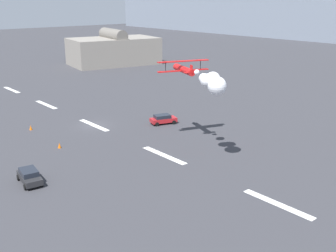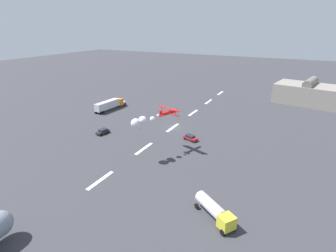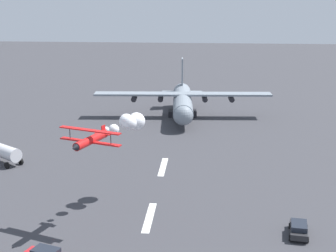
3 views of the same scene
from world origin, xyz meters
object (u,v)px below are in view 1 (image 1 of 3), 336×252
at_px(stunt_biplane_red, 205,79).
at_px(followme_car_yellow, 29,176).
at_px(airport_staff_sedan, 163,119).
at_px(traffic_cone_near, 31,128).
at_px(traffic_cone_far, 59,145).

distance_m(stunt_biplane_red, followme_car_yellow, 23.15).
height_order(followme_car_yellow, airport_staff_sedan, same).
distance_m(followme_car_yellow, airport_staff_sedan, 26.66).
distance_m(traffic_cone_near, traffic_cone_far, 10.34).
xyz_separation_m(stunt_biplane_red, traffic_cone_far, (-14.82, -12.57, -9.69)).
bearing_deg(followme_car_yellow, traffic_cone_near, 156.80).
distance_m(followme_car_yellow, traffic_cone_far, 11.13).
distance_m(stunt_biplane_red, traffic_cone_near, 29.60).
bearing_deg(stunt_biplane_red, traffic_cone_far, -139.71).
height_order(stunt_biplane_red, airport_staff_sedan, stunt_biplane_red).
distance_m(airport_staff_sedan, traffic_cone_far, 17.93).
bearing_deg(airport_staff_sedan, followme_car_yellow, -73.03).
height_order(airport_staff_sedan, traffic_cone_near, airport_staff_sedan).
relative_size(stunt_biplane_red, traffic_cone_near, 18.64).
relative_size(traffic_cone_near, traffic_cone_far, 1.00).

